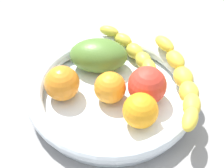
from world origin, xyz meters
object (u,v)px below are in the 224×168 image
at_px(orange_front, 62,83).
at_px(mango_green, 98,55).
at_px(orange_mid_left, 140,111).
at_px(banana_draped_right, 136,54).
at_px(orange_mid_right, 110,88).
at_px(fruit_bowl, 112,92).
at_px(banana_draped_left, 183,82).
at_px(tomato_red, 147,85).

height_order(orange_front, mango_green, orange_front).
bearing_deg(mango_green, orange_front, 161.56).
distance_m(orange_mid_left, mango_green, 0.17).
height_order(banana_draped_right, orange_mid_right, orange_mid_right).
bearing_deg(banana_draped_right, fruit_bowl, 171.11).
xyz_separation_m(banana_draped_left, tomato_red, (-0.03, 0.06, 0.00)).
height_order(orange_front, tomato_red, tomato_red).
relative_size(banana_draped_left, orange_mid_left, 3.66).
height_order(banana_draped_right, tomato_red, tomato_red).
distance_m(banana_draped_right, mango_green, 0.08).
relative_size(banana_draped_left, banana_draped_right, 1.42).
distance_m(fruit_bowl, orange_front, 0.10).
relative_size(banana_draped_left, orange_mid_right, 3.84).
bearing_deg(banana_draped_right, banana_draped_left, -115.92).
distance_m(banana_draped_right, orange_mid_right, 0.11).
height_order(orange_front, orange_mid_left, orange_front).
distance_m(banana_draped_left, tomato_red, 0.07).
distance_m(orange_front, orange_mid_left, 0.16).
xyz_separation_m(fruit_bowl, mango_green, (0.07, 0.05, 0.02)).
relative_size(banana_draped_right, orange_front, 2.44).
distance_m(orange_mid_left, orange_mid_right, 0.08).
bearing_deg(fruit_bowl, orange_front, 111.14).
distance_m(fruit_bowl, mango_green, 0.09).
xyz_separation_m(orange_mid_left, mango_green, (0.11, 0.12, 0.00)).
xyz_separation_m(fruit_bowl, orange_front, (-0.03, 0.09, 0.03)).
relative_size(tomato_red, mango_green, 0.61).
relative_size(orange_mid_right, tomato_red, 0.83).
bearing_deg(orange_front, banana_draped_right, -37.64).
relative_size(orange_mid_left, orange_mid_right, 1.05).
bearing_deg(banana_draped_left, tomato_red, 119.71).
bearing_deg(orange_front, banana_draped_left, -69.16).
xyz_separation_m(orange_mid_left, orange_mid_right, (0.04, 0.07, -0.00)).
bearing_deg(tomato_red, orange_mid_right, 109.76).
distance_m(banana_draped_right, tomato_red, 0.10).
xyz_separation_m(banana_draped_left, mango_green, (0.02, 0.18, -0.00)).
relative_size(fruit_bowl, orange_mid_left, 5.11).
xyz_separation_m(banana_draped_right, tomato_red, (-0.09, -0.05, 0.01)).
relative_size(orange_mid_left, mango_green, 0.53).
height_order(fruit_bowl, tomato_red, tomato_red).
relative_size(banana_draped_left, tomato_red, 3.19).
height_order(banana_draped_left, banana_draped_right, banana_draped_left).
xyz_separation_m(tomato_red, mango_green, (0.05, 0.12, -0.00)).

